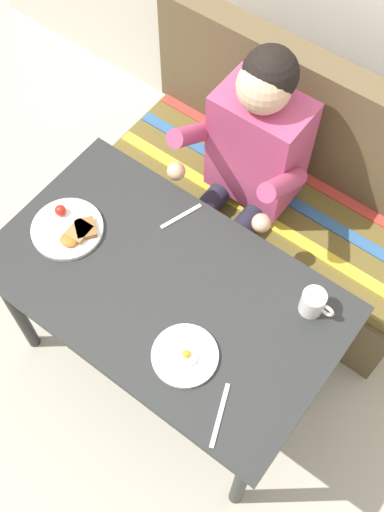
{
  "coord_description": "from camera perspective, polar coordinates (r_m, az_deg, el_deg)",
  "views": [
    {
      "loc": [
        0.64,
        -0.7,
        2.59
      ],
      "look_at": [
        0.0,
        0.15,
        0.72
      ],
      "focal_mm": 43.89,
      "sensor_mm": 36.0,
      "label": 1
    }
  ],
  "objects": [
    {
      "name": "fork",
      "position": [
        2.22,
        -1.01,
        3.64
      ],
      "size": [
        0.07,
        0.17,
        0.0
      ],
      "primitive_type": "cube",
      "rotation": [
        0.0,
        0.0,
        -0.33
      ],
      "color": "silver",
      "rests_on": "table"
    },
    {
      "name": "plate_breakfast",
      "position": [
        2.23,
        -11.11,
        2.46
      ],
      "size": [
        0.25,
        0.25,
        0.05
      ],
      "color": "white",
      "rests_on": "table"
    },
    {
      "name": "coffee_mug",
      "position": [
        2.04,
        11.0,
        -4.17
      ],
      "size": [
        0.12,
        0.08,
        0.09
      ],
      "color": "white",
      "rests_on": "table"
    },
    {
      "name": "knife",
      "position": [
        1.93,
        2.55,
        -14.28
      ],
      "size": [
        0.09,
        0.19,
        0.0
      ],
      "primitive_type": "cube",
      "rotation": [
        0.0,
        0.0,
        0.37
      ],
      "color": "silver",
      "rests_on": "table"
    },
    {
      "name": "table",
      "position": [
        2.16,
        -2.39,
        -3.71
      ],
      "size": [
        1.2,
        0.7,
        0.73
      ],
      "color": "#292B2A",
      "rests_on": "ground"
    },
    {
      "name": "ground_plane",
      "position": [
        2.76,
        -1.9,
        -9.59
      ],
      "size": [
        8.0,
        8.0,
        0.0
      ],
      "primitive_type": "plane",
      "color": "#B0AC9A"
    },
    {
      "name": "couch",
      "position": [
        2.77,
        7.68,
        4.86
      ],
      "size": [
        1.44,
        0.56,
        1.0
      ],
      "color": "brown",
      "rests_on": "ground"
    },
    {
      "name": "person",
      "position": [
        2.37,
        5.08,
        8.58
      ],
      "size": [
        0.45,
        0.61,
        1.21
      ],
      "color": "#B0406A",
      "rests_on": "ground"
    },
    {
      "name": "plate_eggs",
      "position": [
        1.98,
        -0.65,
        -9.04
      ],
      "size": [
        0.21,
        0.21,
        0.04
      ],
      "color": "white",
      "rests_on": "table"
    }
  ]
}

